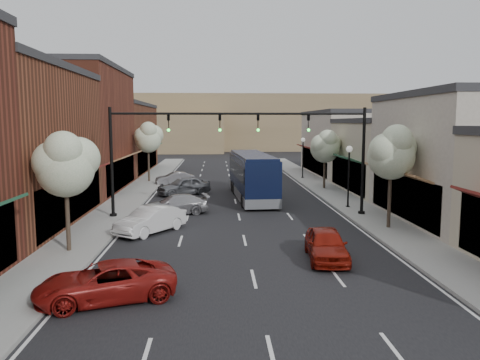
{
  "coord_description": "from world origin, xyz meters",
  "views": [
    {
      "loc": [
        -1.41,
        -21.54,
        6.05
      ],
      "look_at": [
        0.15,
        9.66,
        2.2
      ],
      "focal_mm": 35.0,
      "sensor_mm": 36.0,
      "label": 1
    }
  ],
  "objects": [
    {
      "name": "ground",
      "position": [
        0.0,
        0.0,
        0.0
      ],
      "size": [
        160.0,
        160.0,
        0.0
      ],
      "primitive_type": "plane",
      "color": "black",
      "rests_on": "ground"
    },
    {
      "name": "sidewalk_left",
      "position": [
        -8.4,
        18.5,
        0.07
      ],
      "size": [
        2.8,
        73.0,
        0.15
      ],
      "primitive_type": "cube",
      "color": "gray",
      "rests_on": "ground"
    },
    {
      "name": "sidewalk_right",
      "position": [
        8.4,
        18.5,
        0.07
      ],
      "size": [
        2.8,
        73.0,
        0.15
      ],
      "primitive_type": "cube",
      "color": "gray",
      "rests_on": "ground"
    },
    {
      "name": "curb_left",
      "position": [
        -7.0,
        18.5,
        0.07
      ],
      "size": [
        0.25,
        73.0,
        0.17
      ],
      "primitive_type": "cube",
      "color": "gray",
      "rests_on": "ground"
    },
    {
      "name": "curb_right",
      "position": [
        7.0,
        18.5,
        0.07
      ],
      "size": [
        0.25,
        73.0,
        0.17
      ],
      "primitive_type": "cube",
      "color": "gray",
      "rests_on": "ground"
    },
    {
      "name": "bldg_left_midfar",
      "position": [
        -14.24,
        20.0,
        5.4
      ],
      "size": [
        10.14,
        14.1,
        10.9
      ],
      "color": "brown",
      "rests_on": "ground"
    },
    {
      "name": "bldg_left_far",
      "position": [
        -14.22,
        36.0,
        4.16
      ],
      "size": [
        10.14,
        18.1,
        8.4
      ],
      "color": "brown",
      "rests_on": "ground"
    },
    {
      "name": "bldg_right_midnear",
      "position": [
        13.72,
        6.0,
        3.91
      ],
      "size": [
        9.14,
        12.1,
        7.9
      ],
      "color": "#BDB2A2",
      "rests_on": "ground"
    },
    {
      "name": "bldg_right_midfar",
      "position": [
        13.7,
        18.0,
        3.17
      ],
      "size": [
        9.14,
        12.1,
        6.4
      ],
      "color": "#BBB094",
      "rests_on": "ground"
    },
    {
      "name": "bldg_right_far",
      "position": [
        13.71,
        32.0,
        3.66
      ],
      "size": [
        9.14,
        16.1,
        7.4
      ],
      "color": "#BDB2A2",
      "rests_on": "ground"
    },
    {
      "name": "hill_far",
      "position": [
        0.0,
        90.0,
        6.0
      ],
      "size": [
        120.0,
        30.0,
        12.0
      ],
      "primitive_type": "cube",
      "color": "#7A6647",
      "rests_on": "ground"
    },
    {
      "name": "hill_near",
      "position": [
        -25.0,
        78.0,
        4.0
      ],
      "size": [
        50.0,
        20.0,
        8.0
      ],
      "primitive_type": "cube",
      "color": "#7A6647",
      "rests_on": "ground"
    },
    {
      "name": "signal_mast_right",
      "position": [
        5.62,
        8.0,
        4.62
      ],
      "size": [
        8.22,
        0.46,
        7.0
      ],
      "color": "black",
      "rests_on": "ground"
    },
    {
      "name": "signal_mast_left",
      "position": [
        -5.62,
        8.0,
        4.62
      ],
      "size": [
        8.22,
        0.46,
        7.0
      ],
      "color": "black",
      "rests_on": "ground"
    },
    {
      "name": "tree_right_near",
      "position": [
        8.35,
        3.94,
        4.45
      ],
      "size": [
        2.85,
        2.65,
        5.95
      ],
      "color": "#47382B",
      "rests_on": "ground"
    },
    {
      "name": "tree_right_far",
      "position": [
        8.35,
        19.94,
        3.99
      ],
      "size": [
        2.85,
        2.65,
        5.43
      ],
      "color": "#47382B",
      "rests_on": "ground"
    },
    {
      "name": "tree_left_near",
      "position": [
        -8.25,
        -0.06,
        4.22
      ],
      "size": [
        2.85,
        2.65,
        5.69
      ],
      "color": "#47382B",
      "rests_on": "ground"
    },
    {
      "name": "tree_left_far",
      "position": [
        -8.25,
        25.94,
        4.6
      ],
      "size": [
        2.85,
        2.65,
        6.13
      ],
      "color": "#47382B",
      "rests_on": "ground"
    },
    {
      "name": "lamp_post_near",
      "position": [
        7.8,
        10.5,
        3.01
      ],
      "size": [
        0.44,
        0.44,
        4.44
      ],
      "color": "black",
      "rests_on": "ground"
    },
    {
      "name": "lamp_post_far",
      "position": [
        7.8,
        28.0,
        3.01
      ],
      "size": [
        0.44,
        0.44,
        4.44
      ],
      "color": "black",
      "rests_on": "ground"
    },
    {
      "name": "coach_bus",
      "position": [
        1.39,
        15.39,
        1.87
      ],
      "size": [
        3.26,
        11.86,
        3.59
      ],
      "rotation": [
        0.0,
        0.0,
        0.06
      ],
      "color": "black",
      "rests_on": "ground"
    },
    {
      "name": "red_hatchback",
      "position": [
        3.4,
        -1.63,
        0.71
      ],
      "size": [
        2.02,
        4.27,
        1.41
      ],
      "primitive_type": "imported",
      "rotation": [
        0.0,
        0.0,
        -0.09
      ],
      "color": "maroon",
      "rests_on": "ground"
    },
    {
      "name": "parked_car_a",
      "position": [
        -5.22,
        -5.97,
        0.65
      ],
      "size": [
        5.15,
        3.54,
        1.31
      ],
      "primitive_type": "imported",
      "rotation": [
        0.0,
        0.0,
        -1.25
      ],
      "color": "maroon",
      "rests_on": "ground"
    },
    {
      "name": "parked_car_b",
      "position": [
        -5.06,
        3.88,
        0.73
      ],
      "size": [
        3.82,
        4.51,
        1.46
      ],
      "primitive_type": "imported",
      "rotation": [
        0.0,
        0.0,
        -0.61
      ],
      "color": "silver",
      "rests_on": "ground"
    },
    {
      "name": "parked_car_c",
      "position": [
        -4.2,
        9.19,
        0.65
      ],
      "size": [
        4.75,
        2.74,
        1.3
      ],
      "primitive_type": "imported",
      "rotation": [
        0.0,
        0.0,
        -1.35
      ],
      "color": "#959499",
      "rests_on": "ground"
    },
    {
      "name": "parked_car_d",
      "position": [
        -4.2,
        17.49,
        0.76
      ],
      "size": [
        4.79,
        3.71,
        1.52
      ],
      "primitive_type": "imported",
      "rotation": [
        0.0,
        0.0,
        -1.08
      ],
      "color": "slate",
      "rests_on": "ground"
    },
    {
      "name": "parked_car_e",
      "position": [
        -5.53,
        24.18,
        0.61
      ],
      "size": [
        3.92,
        2.26,
        1.22
      ],
      "primitive_type": "imported",
      "rotation": [
        0.0,
        0.0,
        -1.29
      ],
      "color": "#9E9DA2",
      "rests_on": "ground"
    }
  ]
}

